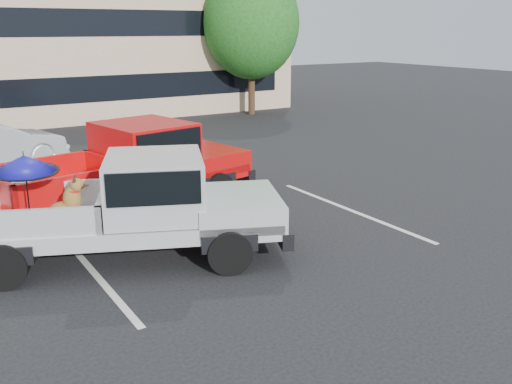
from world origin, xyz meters
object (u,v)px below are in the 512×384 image
at_px(tree_back, 128,20).
at_px(red_pickup, 138,164).
at_px(tree_right, 251,23).
at_px(silver_pickup, 142,202).

distance_m(tree_back, red_pickup, 20.92).
relative_size(tree_right, red_pickup, 1.07).
xyz_separation_m(tree_right, tree_back, (-3.00, 8.00, 0.20)).
xyz_separation_m(tree_back, silver_pickup, (-8.02, -22.12, -3.36)).
distance_m(tree_right, tree_back, 8.55).
distance_m(tree_back, silver_pickup, 23.77).
bearing_deg(silver_pickup, tree_right, 74.92).
bearing_deg(tree_back, tree_right, -69.44).
bearing_deg(silver_pickup, red_pickup, 92.96).
xyz_separation_m(tree_back, red_pickup, (-7.04, -19.42, -3.32)).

